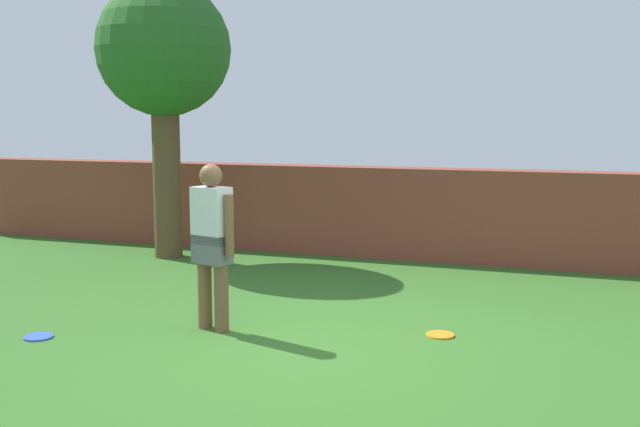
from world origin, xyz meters
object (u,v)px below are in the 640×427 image
(frisbee_blue, at_px, (38,337))
(frisbee_orange, at_px, (440,335))
(tree, at_px, (164,55))
(person, at_px, (212,239))

(frisbee_blue, xyz_separation_m, frisbee_orange, (3.55, 1.35, 0.00))
(tree, height_order, frisbee_orange, tree)
(tree, distance_m, frisbee_orange, 6.04)
(frisbee_blue, bearing_deg, frisbee_orange, 20.81)
(person, xyz_separation_m, frisbee_blue, (-1.42, -0.81, -0.89))
(frisbee_orange, bearing_deg, frisbee_blue, -159.19)
(frisbee_blue, bearing_deg, person, 29.57)
(frisbee_orange, bearing_deg, person, -165.72)
(tree, height_order, person, tree)
(tree, distance_m, person, 4.52)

